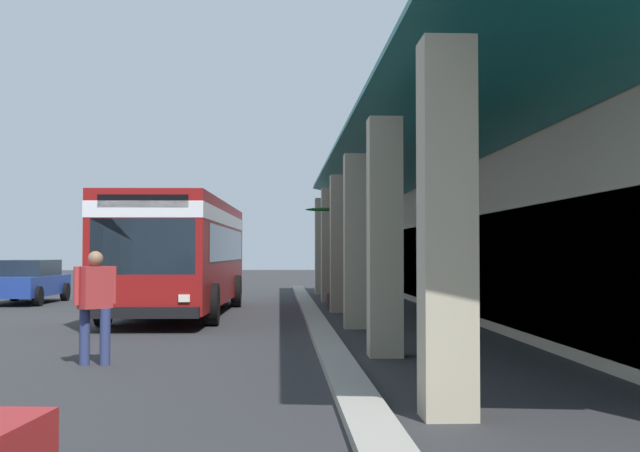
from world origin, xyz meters
TOP-DOWN VIEW (x-y plane):
  - ground at (0.00, 8.00)m, footprint 120.00×120.00m
  - curb_strip at (0.85, 5.19)m, footprint 36.88×0.50m
  - transit_bus at (-1.13, 1.57)m, footprint 11.28×3.06m
  - parked_sedan_blue at (-6.43, -4.28)m, footprint 4.46×2.12m
  - pedestrian at (9.35, 1.48)m, footprint 0.52×0.57m
  - potted_palm at (-3.01, 6.17)m, footprint 1.88×2.14m

SIDE VIEW (x-z plane):
  - ground at x=0.00m, z-range 0.00..0.00m
  - curb_strip at x=0.85m, z-range 0.00..0.12m
  - parked_sedan_blue at x=-6.43m, z-range 0.02..1.49m
  - potted_palm at x=-3.01m, z-range -0.78..2.34m
  - pedestrian at x=9.35m, z-range 0.12..1.86m
  - transit_bus at x=-1.13m, z-range 0.18..3.52m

